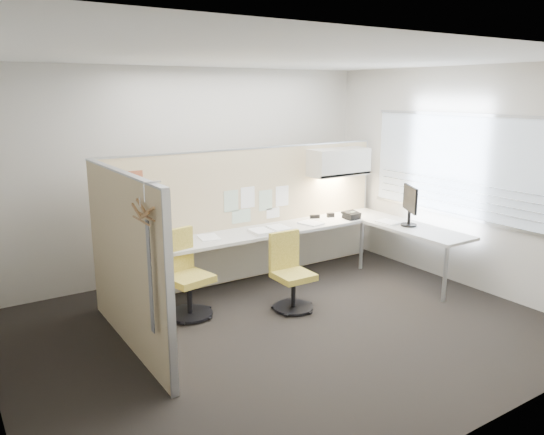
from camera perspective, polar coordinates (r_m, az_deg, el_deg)
floor at (r=5.83m, az=1.19°, el=-11.83°), size 5.50×4.50×0.01m
ceiling at (r=5.29m, az=1.34°, el=16.91°), size 5.50×4.50×0.01m
wall_back at (r=7.32m, az=-8.78°, el=4.75°), size 5.50×0.02×2.80m
wall_front at (r=3.81m, az=20.83°, el=-3.98°), size 5.50×0.02×2.80m
wall_right at (r=7.28m, az=19.46°, el=4.09°), size 0.02×4.50×2.80m
window_pane at (r=7.24m, az=19.43°, el=5.25°), size 0.01×2.80×1.30m
partition_back at (r=7.10m, az=-2.40°, el=0.32°), size 4.10×0.06×1.75m
partition_left at (r=5.32m, az=-15.43°, el=-4.67°), size 0.06×2.20×1.75m
desk at (r=6.99m, az=2.30°, el=-2.21°), size 4.00×2.07×0.73m
overhead_bin at (r=7.60m, az=7.19°, el=5.95°), size 0.90×0.36×0.38m
task_light_strip at (r=7.63m, az=7.15°, el=4.39°), size 0.60×0.06×0.02m
pinned_papers at (r=7.08m, az=-1.72°, el=1.59°), size 1.01×0.00×0.47m
poster at (r=6.31m, az=-14.87°, el=3.27°), size 0.28×0.00×0.35m
chair_left at (r=6.07m, az=-9.35°, el=-6.32°), size 0.54×0.55×0.97m
chair_right at (r=6.19m, az=1.98°, el=-6.12°), size 0.47×0.47×0.89m
monitor at (r=7.25m, az=14.61°, el=1.50°), size 0.28×0.46×0.54m
phone at (r=7.55m, az=8.52°, el=0.23°), size 0.22×0.21×0.12m
stapler at (r=7.53m, az=4.63°, el=0.10°), size 0.14×0.09×0.05m
tape_dispenser at (r=7.62m, az=6.32°, el=0.27°), size 0.11×0.09×0.06m
coat_hook at (r=4.39m, az=-13.52°, el=-0.86°), size 0.18×0.42×1.26m
paper_stack_0 at (r=6.53m, az=-6.82°, el=-2.16°), size 0.28×0.34×0.02m
paper_stack_1 at (r=6.70m, az=-1.23°, el=-1.56°), size 0.25×0.31×0.04m
paper_stack_2 at (r=6.97m, az=0.73°, el=-1.09°), size 0.24×0.31×0.02m
paper_stack_3 at (r=7.20m, az=4.20°, el=-0.63°), size 0.29×0.34×0.02m
paper_stack_4 at (r=7.42m, az=12.40°, el=-0.49°), size 0.25×0.32×0.02m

